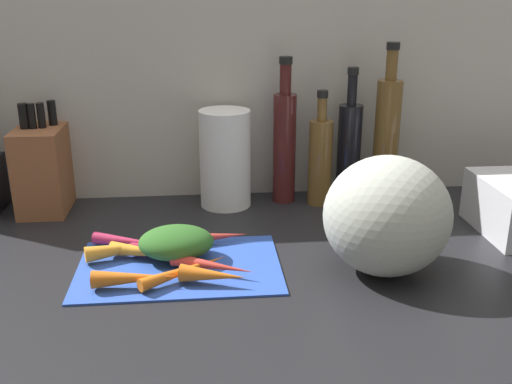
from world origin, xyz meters
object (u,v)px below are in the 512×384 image
at_px(knife_block, 44,168).
at_px(carrot_6, 212,265).
at_px(carrot_0, 212,275).
at_px(carrot_3, 152,253).
at_px(carrot_2, 185,270).
at_px(carrot_1, 220,236).
at_px(carrot_7, 133,242).
at_px(paper_towel_roll, 225,159).
at_px(bottle_3, 386,137).
at_px(bottle_1, 320,160).
at_px(winter_squash, 387,216).
at_px(bottle_2, 349,149).
at_px(carrot_8, 134,278).
at_px(cutting_board, 179,266).
at_px(bottle_0, 284,143).
at_px(carrot_4, 129,248).
at_px(carrot_5, 160,248).

bearing_deg(knife_block, carrot_6, -45.22).
distance_m(carrot_0, carrot_3, 0.15).
bearing_deg(carrot_2, carrot_3, 132.17).
bearing_deg(carrot_1, carrot_7, -175.43).
distance_m(carrot_6, paper_towel_roll, 0.37).
bearing_deg(carrot_3, carrot_1, 29.07).
relative_size(carrot_3, bottle_3, 0.44).
distance_m(carrot_0, bottle_1, 0.47).
height_order(carrot_2, carrot_7, carrot_7).
xyz_separation_m(winter_squash, bottle_2, (0.03, 0.38, 0.02)).
bearing_deg(carrot_6, carrot_8, -163.10).
xyz_separation_m(cutting_board, bottle_1, (0.32, 0.31, 0.10)).
distance_m(bottle_0, bottle_1, 0.09).
distance_m(carrot_4, bottle_3, 0.64).
height_order(carrot_4, carrot_6, carrot_4).
xyz_separation_m(carrot_5, carrot_6, (0.10, -0.08, 0.00)).
xyz_separation_m(bottle_1, bottle_3, (0.16, 0.01, 0.05)).
distance_m(carrot_3, bottle_1, 0.48).
distance_m(winter_squash, knife_block, 0.77).
xyz_separation_m(cutting_board, bottle_2, (0.39, 0.33, 0.12)).
height_order(carrot_1, carrot_2, same).
relative_size(cutting_board, paper_towel_roll, 1.64).
bearing_deg(carrot_0, bottle_1, 56.20).
bearing_deg(paper_towel_roll, carrot_1, -95.74).
height_order(carrot_0, carrot_1, carrot_0).
bearing_deg(carrot_4, carrot_1, 15.19).
bearing_deg(carrot_4, carrot_3, -29.55).
xyz_separation_m(cutting_board, winter_squash, (0.37, -0.05, 0.10)).
xyz_separation_m(carrot_1, bottle_1, (0.24, 0.22, 0.09)).
relative_size(carrot_6, bottle_3, 0.42).
xyz_separation_m(bottle_0, bottle_2, (0.15, -0.00, -0.02)).
height_order(carrot_4, bottle_3, bottle_3).
bearing_deg(carrot_1, paper_towel_roll, 84.26).
bearing_deg(carrot_5, cutting_board, -50.83).
xyz_separation_m(carrot_2, carrot_8, (-0.08, -0.03, 0.00)).
bearing_deg(winter_squash, carrot_0, -173.78).
bearing_deg(winter_squash, knife_block, 150.64).
xyz_separation_m(carrot_7, winter_squash, (0.46, -0.13, 0.09)).
xyz_separation_m(carrot_3, carrot_4, (-0.04, 0.02, 0.00)).
height_order(carrot_7, knife_block, knife_block).
height_order(carrot_0, bottle_2, bottle_2).
height_order(carrot_1, knife_block, knife_block).
height_order(carrot_0, carrot_6, carrot_0).
bearing_deg(bottle_3, carrot_3, -150.54).
bearing_deg(carrot_4, carrot_0, -39.38).
relative_size(cutting_board, carrot_8, 2.62).
xyz_separation_m(carrot_7, knife_block, (-0.22, 0.25, 0.08)).
xyz_separation_m(carrot_4, knife_block, (-0.21, 0.29, 0.08)).
bearing_deg(carrot_8, bottle_1, 44.62).
xyz_separation_m(cutting_board, paper_towel_roll, (0.10, 0.32, 0.11)).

